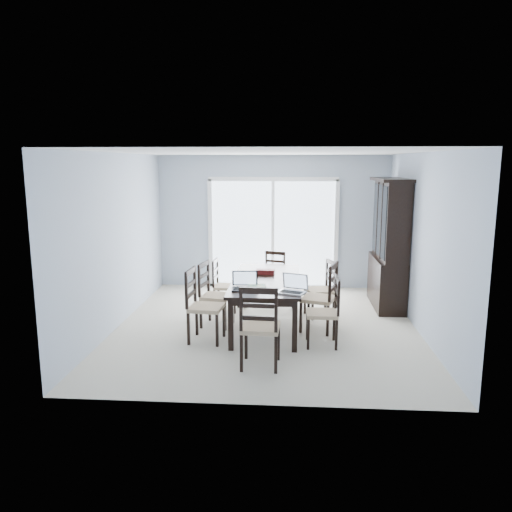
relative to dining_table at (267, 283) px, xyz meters
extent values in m
plane|color=beige|center=(0.00, 0.00, -0.67)|extent=(5.00, 5.00, 0.00)
plane|color=white|center=(0.00, 0.00, 1.93)|extent=(5.00, 5.00, 0.00)
cube|color=#A2AFC1|center=(0.00, 2.50, 0.63)|extent=(4.50, 0.02, 2.60)
cube|color=#A2AFC1|center=(-2.25, 0.00, 0.63)|extent=(0.02, 5.00, 2.60)
cube|color=#A2AFC1|center=(2.25, 0.00, 0.63)|extent=(0.02, 5.00, 2.60)
cube|color=gray|center=(0.00, 3.50, -0.72)|extent=(4.50, 2.00, 0.10)
cube|color=#99999E|center=(0.00, 4.50, -0.12)|extent=(4.50, 0.06, 1.10)
cube|color=black|center=(0.00, 0.00, 0.06)|extent=(1.00, 2.20, 0.04)
cube|color=black|center=(0.00, 0.00, 0.00)|extent=(0.88, 2.08, 0.10)
cube|color=black|center=(-0.42, -1.00, -0.33)|extent=(0.07, 0.07, 0.69)
cube|color=black|center=(0.42, -1.00, -0.33)|extent=(0.07, 0.07, 0.69)
cube|color=black|center=(-0.42, 1.00, -0.33)|extent=(0.07, 0.07, 0.69)
cube|color=black|center=(0.42, 1.00, -0.33)|extent=(0.07, 0.07, 0.69)
cube|color=black|center=(2.01, 1.25, -0.25)|extent=(0.45, 1.30, 0.85)
cube|color=black|center=(2.04, 1.25, 0.83)|extent=(0.38, 1.30, 1.30)
cube|color=black|center=(2.01, 1.25, 1.50)|extent=(0.50, 1.38, 0.05)
cube|color=black|center=(1.84, 0.83, 0.83)|extent=(0.02, 0.36, 1.18)
cube|color=black|center=(1.84, 1.25, 0.83)|extent=(0.02, 0.36, 1.18)
cube|color=black|center=(1.84, 1.67, 0.83)|extent=(0.02, 0.36, 1.18)
cube|color=silver|center=(0.00, 2.48, 0.38)|extent=(2.40, 0.02, 2.10)
cube|color=white|center=(0.00, 2.46, 1.47)|extent=(2.52, 0.05, 0.08)
cube|color=white|center=(0.00, 2.46, 0.38)|extent=(0.06, 0.05, 2.10)
cube|color=white|center=(0.00, 2.46, -0.65)|extent=(2.52, 0.05, 0.05)
cube|color=black|center=(-0.98, -0.45, -0.45)|extent=(0.04, 0.04, 0.45)
cube|color=black|center=(-1.02, -0.85, -0.45)|extent=(0.04, 0.04, 0.45)
cube|color=black|center=(-0.58, -0.49, -0.45)|extent=(0.04, 0.04, 0.45)
cube|color=black|center=(-0.62, -0.89, -0.45)|extent=(0.04, 0.04, 0.45)
cube|color=tan|center=(-0.80, -0.67, -0.19)|extent=(0.48, 0.48, 0.05)
cube|color=black|center=(-0.90, 0.23, -0.46)|extent=(0.04, 0.04, 0.43)
cube|color=black|center=(-0.98, -0.15, -0.46)|extent=(0.04, 0.04, 0.43)
cube|color=black|center=(-0.53, 0.15, -0.46)|extent=(0.04, 0.04, 0.43)
cube|color=black|center=(-0.60, -0.22, -0.46)|extent=(0.04, 0.04, 0.43)
cube|color=tan|center=(-0.75, 0.00, -0.22)|extent=(0.50, 0.50, 0.05)
cube|color=black|center=(-0.87, 0.98, -0.48)|extent=(0.03, 0.03, 0.39)
cube|color=black|center=(-0.89, 0.64, -0.48)|extent=(0.03, 0.03, 0.39)
cube|color=black|center=(-0.53, 0.96, -0.48)|extent=(0.03, 0.03, 0.39)
cube|color=black|center=(-0.55, 0.62, -0.48)|extent=(0.03, 0.03, 0.39)
cube|color=tan|center=(-0.71, 0.80, -0.26)|extent=(0.40, 0.40, 0.05)
cube|color=black|center=(0.97, -0.90, -0.46)|extent=(0.03, 0.03, 0.42)
cube|color=black|center=(0.97, -0.53, -0.46)|extent=(0.03, 0.03, 0.42)
cube|color=black|center=(0.60, -0.91, -0.46)|extent=(0.03, 0.03, 0.42)
cube|color=black|center=(0.60, -0.53, -0.46)|extent=(0.03, 0.03, 0.42)
cube|color=tan|center=(0.79, -0.72, -0.23)|extent=(0.41, 0.41, 0.05)
cube|color=black|center=(0.90, -0.37, -0.45)|extent=(0.05, 0.05, 0.46)
cube|color=black|center=(1.02, 0.02, -0.45)|extent=(0.05, 0.05, 0.46)
cube|color=black|center=(0.52, -0.24, -0.45)|extent=(0.05, 0.05, 0.46)
cube|color=black|center=(0.64, 0.14, -0.45)|extent=(0.05, 0.05, 0.46)
cube|color=tan|center=(0.77, -0.11, -0.19)|extent=(0.56, 0.56, 0.05)
cube|color=black|center=(1.05, 0.48, -0.47)|extent=(0.04, 0.04, 0.40)
cube|color=black|center=(0.94, 0.81, -0.47)|extent=(0.04, 0.04, 0.40)
cube|color=black|center=(0.71, 0.36, -0.47)|extent=(0.04, 0.04, 0.40)
cube|color=black|center=(0.60, 0.70, -0.47)|extent=(0.04, 0.04, 0.40)
cube|color=tan|center=(0.82, 0.59, -0.25)|extent=(0.50, 0.50, 0.05)
cube|color=black|center=(-0.21, -1.69, -0.44)|extent=(0.04, 0.04, 0.46)
cube|color=black|center=(0.20, -1.70, -0.44)|extent=(0.04, 0.04, 0.46)
cube|color=black|center=(-0.19, -1.28, -0.44)|extent=(0.04, 0.04, 0.46)
cube|color=black|center=(0.22, -1.30, -0.44)|extent=(0.04, 0.04, 0.46)
cube|color=tan|center=(0.00, -1.49, -0.18)|extent=(0.47, 0.47, 0.05)
cube|color=black|center=(0.24, 1.52, -0.48)|extent=(0.04, 0.04, 0.39)
cube|color=black|center=(-0.09, 1.62, -0.48)|extent=(0.04, 0.04, 0.39)
cube|color=black|center=(0.14, 1.19, -0.48)|extent=(0.04, 0.04, 0.39)
cube|color=black|center=(-0.19, 1.30, -0.48)|extent=(0.04, 0.04, 0.39)
cube|color=tan|center=(0.02, 1.41, -0.26)|extent=(0.48, 0.48, 0.05)
cube|color=black|center=(-0.26, -0.69, 0.09)|extent=(0.37, 0.27, 0.02)
cube|color=silver|center=(-0.26, -0.69, 0.21)|extent=(0.31, 0.06, 0.19)
cube|color=#B3B3B5|center=(0.37, -0.82, 0.09)|extent=(0.42, 0.36, 0.02)
cube|color=silver|center=(0.37, -0.82, 0.21)|extent=(0.31, 0.15, 0.19)
cube|color=maroon|center=(-0.12, -0.59, 0.09)|extent=(0.23, 0.17, 0.03)
cube|color=gold|center=(-0.11, -0.59, 0.11)|extent=(0.27, 0.22, 0.01)
cube|color=black|center=(0.13, -0.84, 0.08)|extent=(0.11, 0.06, 0.01)
cube|color=#521010|center=(-0.03, 0.30, 0.11)|extent=(0.29, 0.15, 0.07)
cube|color=brown|center=(-0.65, 3.65, -0.27)|extent=(1.83, 1.68, 0.80)
cube|color=gray|center=(-0.65, 3.65, 0.16)|extent=(1.88, 1.73, 0.05)
camera|label=1|loc=(0.35, -7.25, 1.79)|focal=35.00mm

